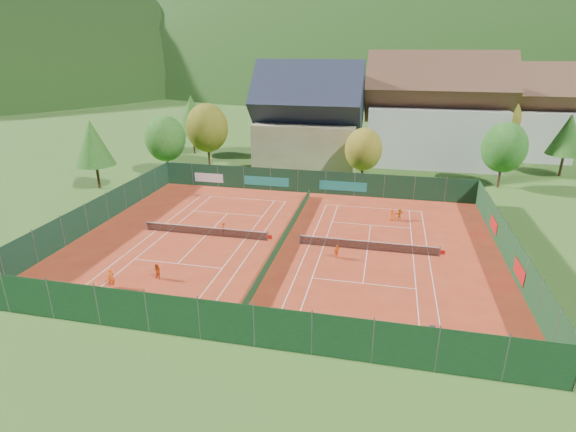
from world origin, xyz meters
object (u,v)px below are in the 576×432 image
(chalet, at_px, (308,123))
(hotel_block_a, at_px, (434,117))
(player_left_mid, at_px, (157,272))
(player_left_near, at_px, (111,278))
(player_left_far, at_px, (223,228))
(player_right_far_a, at_px, (392,215))
(hotel_block_b, at_px, (517,117))
(player_right_near, at_px, (337,252))
(player_right_far_b, at_px, (399,214))
(ball_hopper, at_px, (432,328))

(chalet, xyz_separation_m, hotel_block_a, (19.00, 6.00, 0.76))
(hotel_block_a, bearing_deg, player_left_mid, -118.24)
(chalet, xyz_separation_m, player_left_near, (-8.21, -41.28, -5.83))
(player_left_mid, xyz_separation_m, player_left_far, (1.99, 9.99, -0.02))
(player_left_mid, xyz_separation_m, player_right_far_a, (18.47, 17.57, -0.03))
(hotel_block_b, height_order, player_right_far_a, hotel_block_b)
(player_right_near, bearing_deg, hotel_block_b, 2.59)
(hotel_block_a, bearing_deg, player_right_near, -105.49)
(chalet, height_order, player_left_far, chalet)
(player_left_near, xyz_separation_m, player_right_far_b, (22.15, 19.99, -0.14))
(player_left_near, height_order, player_left_mid, player_left_near)
(ball_hopper, relative_size, player_left_near, 0.51)
(player_left_far, bearing_deg, hotel_block_b, -97.33)
(player_right_near, bearing_deg, player_right_far_a, 6.36)
(player_right_near, bearing_deg, ball_hopper, -113.09)
(chalet, relative_size, hotel_block_b, 0.94)
(player_left_near, distance_m, player_left_mid, 3.48)
(player_left_mid, distance_m, player_right_near, 15.42)
(player_left_far, relative_size, player_right_far_a, 1.02)
(player_left_near, relative_size, player_left_far, 1.19)
(player_left_near, bearing_deg, hotel_block_b, 13.23)
(hotel_block_a, height_order, player_right_far_b, hotel_block_a)
(ball_hopper, bearing_deg, hotel_block_a, 86.23)
(ball_hopper, bearing_deg, player_right_near, 126.32)
(hotel_block_a, height_order, player_left_far, hotel_block_a)
(hotel_block_b, bearing_deg, player_left_near, -126.70)
(player_left_mid, distance_m, player_right_far_a, 25.49)
(player_right_far_a, height_order, player_right_far_b, player_right_far_a)
(chalet, height_order, player_right_near, chalet)
(chalet, bearing_deg, player_left_mid, -97.73)
(hotel_block_b, xyz_separation_m, player_left_far, (-36.34, -43.32, -5.96))
(player_right_far_a, bearing_deg, player_left_near, 18.89)
(hotel_block_b, relative_size, player_left_near, 10.93)
(ball_hopper, relative_size, player_right_near, 0.62)
(chalet, xyz_separation_m, hotel_block_b, (33.00, 14.00, -0.01))
(hotel_block_a, relative_size, player_right_near, 16.74)
(hotel_block_a, relative_size, player_left_near, 13.66)
(player_left_near, relative_size, player_right_far_b, 1.22)
(chalet, bearing_deg, player_left_near, -101.25)
(ball_hopper, height_order, player_right_near, player_right_near)
(hotel_block_a, height_order, hotel_block_b, hotel_block_a)
(chalet, bearing_deg, hotel_block_b, 22.99)
(player_left_mid, relative_size, player_right_near, 1.06)
(player_left_mid, bearing_deg, player_left_far, 99.56)
(hotel_block_b, height_order, player_right_near, hotel_block_b)
(hotel_block_a, bearing_deg, hotel_block_b, 29.74)
(player_right_far_a, distance_m, player_right_far_b, 0.93)
(ball_hopper, relative_size, player_left_mid, 0.58)
(hotel_block_a, bearing_deg, player_left_far, -122.32)
(ball_hopper, xyz_separation_m, player_right_near, (-7.43, 10.10, 0.09))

